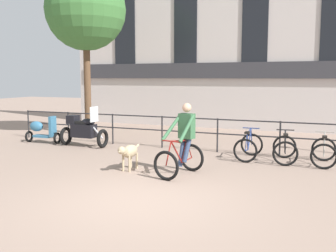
{
  "coord_description": "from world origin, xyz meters",
  "views": [
    {
      "loc": [
        3.33,
        -6.42,
        2.31
      ],
      "look_at": [
        -0.66,
        2.86,
        1.05
      ],
      "focal_mm": 42.0,
      "sensor_mm": 36.0,
      "label": 1
    }
  ],
  "objects_px": {
    "parked_bicycle_mid_right": "(324,152)",
    "parked_scooter": "(42,130)",
    "parked_motorcycle": "(83,130)",
    "parked_bicycle_near_lamp": "(249,146)",
    "parked_bicycle_mid_left": "(285,149)",
    "cyclist_with_bike": "(183,143)",
    "dog": "(129,152)"
  },
  "relations": [
    {
      "from": "parked_bicycle_mid_left",
      "to": "parked_bicycle_mid_right",
      "type": "bearing_deg",
      "value": 172.07
    },
    {
      "from": "parked_scooter",
      "to": "parked_bicycle_mid_left",
      "type": "bearing_deg",
      "value": -92.14
    },
    {
      "from": "parked_bicycle_mid_right",
      "to": "parked_scooter",
      "type": "height_order",
      "value": "parked_scooter"
    },
    {
      "from": "parked_motorcycle",
      "to": "parked_bicycle_mid_right",
      "type": "bearing_deg",
      "value": -89.46
    },
    {
      "from": "cyclist_with_bike",
      "to": "parked_bicycle_near_lamp",
      "type": "bearing_deg",
      "value": 77.49
    },
    {
      "from": "cyclist_with_bike",
      "to": "parked_bicycle_near_lamp",
      "type": "height_order",
      "value": "cyclist_with_bike"
    },
    {
      "from": "parked_motorcycle",
      "to": "cyclist_with_bike",
      "type": "bearing_deg",
      "value": -117.52
    },
    {
      "from": "parked_bicycle_mid_left",
      "to": "parked_scooter",
      "type": "distance_m",
      "value": 8.27
    },
    {
      "from": "dog",
      "to": "parked_bicycle_mid_right",
      "type": "bearing_deg",
      "value": 31.27
    },
    {
      "from": "parked_bicycle_near_lamp",
      "to": "parked_scooter",
      "type": "relative_size",
      "value": 0.87
    },
    {
      "from": "parked_motorcycle",
      "to": "parked_scooter",
      "type": "height_order",
      "value": "parked_motorcycle"
    },
    {
      "from": "parked_bicycle_near_lamp",
      "to": "parked_bicycle_mid_right",
      "type": "relative_size",
      "value": 1.0
    },
    {
      "from": "parked_bicycle_near_lamp",
      "to": "parked_bicycle_mid_left",
      "type": "height_order",
      "value": "same"
    },
    {
      "from": "parked_motorcycle",
      "to": "parked_scooter",
      "type": "relative_size",
      "value": 1.22
    },
    {
      "from": "cyclist_with_bike",
      "to": "parked_bicycle_near_lamp",
      "type": "distance_m",
      "value": 2.66
    },
    {
      "from": "dog",
      "to": "parked_scooter",
      "type": "bearing_deg",
      "value": 154.88
    },
    {
      "from": "dog",
      "to": "parked_motorcycle",
      "type": "xyz_separation_m",
      "value": [
        -3.06,
        2.4,
        0.1
      ]
    },
    {
      "from": "parked_motorcycle",
      "to": "parked_bicycle_mid_right",
      "type": "xyz_separation_m",
      "value": [
        7.49,
        0.14,
        -0.2
      ]
    },
    {
      "from": "parked_scooter",
      "to": "dog",
      "type": "bearing_deg",
      "value": -119.62
    },
    {
      "from": "parked_bicycle_mid_left",
      "to": "parked_scooter",
      "type": "relative_size",
      "value": 0.92
    },
    {
      "from": "dog",
      "to": "parked_bicycle_near_lamp",
      "type": "distance_m",
      "value": 3.54
    },
    {
      "from": "cyclist_with_bike",
      "to": "dog",
      "type": "height_order",
      "value": "cyclist_with_bike"
    },
    {
      "from": "dog",
      "to": "parked_bicycle_mid_left",
      "type": "xyz_separation_m",
      "value": [
        3.45,
        2.55,
        -0.11
      ]
    },
    {
      "from": "dog",
      "to": "parked_bicycle_near_lamp",
      "type": "height_order",
      "value": "parked_bicycle_near_lamp"
    },
    {
      "from": "cyclist_with_bike",
      "to": "dog",
      "type": "xyz_separation_m",
      "value": [
        -1.37,
        -0.15,
        -0.3
      ]
    },
    {
      "from": "parked_bicycle_near_lamp",
      "to": "parked_bicycle_mid_left",
      "type": "distance_m",
      "value": 0.99
    },
    {
      "from": "parked_motorcycle",
      "to": "parked_scooter",
      "type": "distance_m",
      "value": 1.77
    },
    {
      "from": "dog",
      "to": "parked_bicycle_mid_right",
      "type": "height_order",
      "value": "parked_bicycle_mid_right"
    },
    {
      "from": "dog",
      "to": "parked_motorcycle",
      "type": "distance_m",
      "value": 3.89
    },
    {
      "from": "parked_bicycle_mid_left",
      "to": "parked_scooter",
      "type": "height_order",
      "value": "parked_scooter"
    },
    {
      "from": "parked_bicycle_near_lamp",
      "to": "parked_bicycle_mid_right",
      "type": "xyz_separation_m",
      "value": [
        1.98,
        -0.0,
        0.0
      ]
    },
    {
      "from": "parked_motorcycle",
      "to": "parked_bicycle_mid_right",
      "type": "relative_size",
      "value": 1.4
    }
  ]
}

